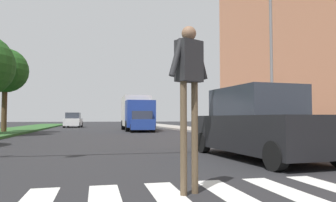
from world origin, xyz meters
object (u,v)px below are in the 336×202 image
object	(u,v)px
street_lamp_right	(269,45)
suv_crossing	(259,125)
pedestrian_performer	(189,81)
sedan_distant	(73,121)
tree_distant	(5,71)
truck_box_delivery	(137,112)
sedan_midblock	(142,122)

from	to	relation	value
street_lamp_right	suv_crossing	bearing A→B (deg)	-123.54
street_lamp_right	pedestrian_performer	world-z (taller)	street_lamp_right
suv_crossing	street_lamp_right	bearing A→B (deg)	56.46
pedestrian_performer	sedan_distant	bearing A→B (deg)	96.59
tree_distant	sedan_distant	size ratio (longest dim) A/B	1.33
street_lamp_right	pedestrian_performer	distance (m)	11.59
suv_crossing	truck_box_delivery	xyz separation A→B (m)	(-0.86, 20.19, 0.70)
tree_distant	street_lamp_right	distance (m)	18.05
tree_distant	sedan_distant	world-z (taller)	tree_distant
suv_crossing	sedan_midblock	world-z (taller)	suv_crossing
street_lamp_right	pedestrian_performer	size ratio (longest dim) A/B	3.01
street_lamp_right	truck_box_delivery	size ratio (longest dim) A/B	1.21
street_lamp_right	pedestrian_performer	xyz separation A→B (m)	(-6.69, -9.00, -2.93)
pedestrian_performer	sedan_distant	xyz separation A→B (m)	(-3.98, 34.46, -0.86)
suv_crossing	sedan_distant	size ratio (longest dim) A/B	1.07
street_lamp_right	suv_crossing	world-z (taller)	street_lamp_right
sedan_midblock	suv_crossing	bearing A→B (deg)	-87.47
suv_crossing	truck_box_delivery	size ratio (longest dim) A/B	0.76
sedan_midblock	sedan_distant	distance (m)	14.80
pedestrian_performer	truck_box_delivery	bearing A→B (deg)	84.73
tree_distant	street_lamp_right	bearing A→B (deg)	-37.10
sedan_midblock	sedan_distant	world-z (taller)	sedan_distant
tree_distant	suv_crossing	size ratio (longest dim) A/B	1.25
pedestrian_performer	suv_crossing	world-z (taller)	pedestrian_performer
sedan_distant	truck_box_delivery	bearing A→B (deg)	-60.21
tree_distant	street_lamp_right	size ratio (longest dim) A/B	0.79
street_lamp_right	sedan_distant	size ratio (longest dim) A/B	1.69
tree_distant	suv_crossing	distance (m)	19.92
tree_distant	sedan_distant	distance (m)	15.48
sedan_midblock	sedan_distant	bearing A→B (deg)	114.97
pedestrian_performer	sedan_distant	size ratio (longest dim) A/B	0.56
pedestrian_performer	sedan_midblock	world-z (taller)	pedestrian_performer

